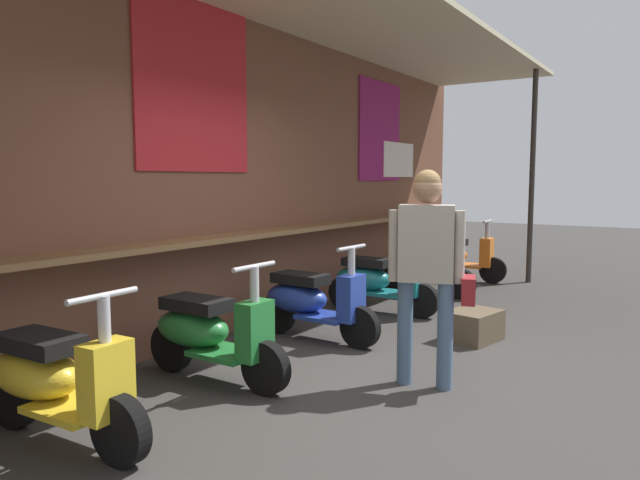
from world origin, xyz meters
TOP-DOWN VIEW (x-y plane):
  - ground_plane at (0.00, 0.00)m, footprint 35.11×35.11m
  - market_stall_facade at (0.01, 1.89)m, footprint 12.54×2.18m
  - scooter_yellow at (-2.04, 1.08)m, footprint 0.46×1.40m
  - scooter_green at (-0.72, 1.08)m, footprint 0.46×1.40m
  - scooter_blue at (0.72, 1.08)m, footprint 0.46×1.40m
  - scooter_teal at (2.12, 1.08)m, footprint 0.47×1.40m
  - scooter_maroon at (3.45, 1.08)m, footprint 0.46×1.40m
  - scooter_orange at (4.82, 1.08)m, footprint 0.48×1.40m
  - shopper_browsing at (0.09, -0.42)m, footprint 0.43×0.65m
  - merchandise_crate at (1.55, -0.30)m, footprint 0.60×0.52m

SIDE VIEW (x-z plane):
  - ground_plane at x=0.00m, z-range 0.00..0.00m
  - merchandise_crate at x=1.55m, z-range 0.00..0.30m
  - scooter_yellow at x=-2.04m, z-range -0.10..0.87m
  - scooter_green at x=-0.72m, z-range -0.10..0.87m
  - scooter_blue at x=0.72m, z-range -0.10..0.87m
  - scooter_teal at x=2.12m, z-range -0.10..0.87m
  - scooter_maroon at x=3.45m, z-range -0.10..0.87m
  - scooter_orange at x=4.82m, z-range -0.10..0.87m
  - shopper_browsing at x=0.09m, z-range 0.18..1.84m
  - market_stall_facade at x=0.01m, z-range 0.17..3.57m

